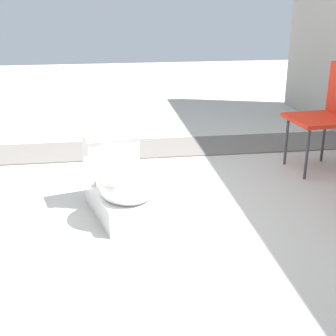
{
  "coord_description": "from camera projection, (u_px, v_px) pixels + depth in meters",
  "views": [
    {
      "loc": [
        2.71,
        -0.05,
        1.35
      ],
      "look_at": [
        -0.06,
        0.35,
        0.3
      ],
      "focal_mm": 50.0,
      "sensor_mm": 36.0,
      "label": 1
    }
  ],
  "objects": [
    {
      "name": "toilet",
      "position": [
        122.0,
        182.0,
        2.97
      ],
      "size": [
        0.7,
        0.52,
        0.52
      ],
      "rotation": [
        0.0,
        0.0,
        0.26
      ],
      "color": "white",
      "rests_on": "ground"
    },
    {
      "name": "folding_chair_left",
      "position": [
        332.0,
        107.0,
        3.64
      ],
      "size": [
        0.48,
        0.48,
        0.83
      ],
      "rotation": [
        0.0,
        0.0,
        -1.49
      ],
      "color": "red",
      "rests_on": "ground"
    },
    {
      "name": "ground_plane",
      "position": [
        115.0,
        218.0,
        2.99
      ],
      "size": [
        14.0,
        14.0,
        0.0
      ],
      "primitive_type": "plane",
      "color": "#B7B2A8"
    },
    {
      "name": "gravel_strip",
      "position": [
        164.0,
        147.0,
        4.33
      ],
      "size": [
        0.56,
        8.0,
        0.01
      ],
      "primitive_type": "cube",
      "color": "#605B56",
      "rests_on": "ground"
    }
  ]
}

